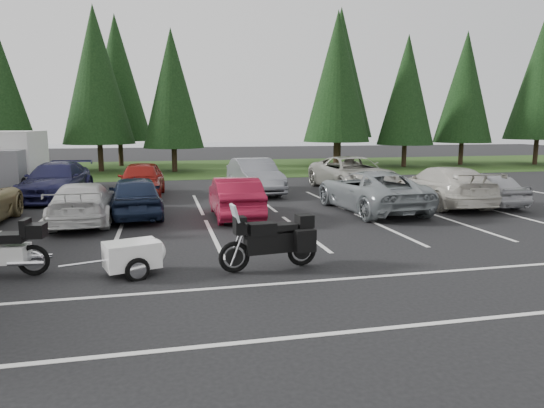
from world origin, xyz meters
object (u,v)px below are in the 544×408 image
(box_truck, at_px, (8,162))
(cargo_trailer, at_px, (132,258))
(car_near_8, at_px, (484,188))
(car_near_6, at_px, (370,191))
(car_far_4, at_px, (352,174))
(adventure_motorcycle, at_px, (269,235))
(car_near_5, at_px, (235,197))
(car_near_4, at_px, (135,196))
(car_far_2, at_px, (142,179))
(car_far_1, at_px, (56,181))
(car_far_3, at_px, (255,176))
(car_near_7, at_px, (443,186))
(car_near_3, at_px, (84,203))

(box_truck, height_order, cargo_trailer, box_truck)
(box_truck, relative_size, car_near_8, 1.40)
(box_truck, xyz_separation_m, car_near_6, (14.71, -8.46, -0.69))
(car_far_4, relative_size, adventure_motorcycle, 2.37)
(car_near_5, relative_size, car_near_6, 0.78)
(car_near_4, relative_size, car_far_2, 0.94)
(car_near_6, bearing_deg, car_far_1, -29.30)
(car_far_4, xyz_separation_m, adventure_motorcycle, (-6.87, -12.01, -0.06))
(car_near_8, bearing_deg, car_far_3, -33.12)
(car_near_5, relative_size, car_near_7, 0.79)
(car_near_4, distance_m, car_far_4, 11.17)
(car_far_3, bearing_deg, car_near_5, -111.40)
(adventure_motorcycle, bearing_deg, car_near_4, 107.29)
(car_far_1, distance_m, car_far_4, 13.61)
(car_near_4, xyz_separation_m, cargo_trailer, (0.24, -6.92, -0.37))
(car_near_8, height_order, car_far_1, car_far_1)
(box_truck, height_order, car_near_8, box_truck)
(adventure_motorcycle, bearing_deg, car_near_5, 81.48)
(car_far_1, relative_size, car_far_3, 1.10)
(car_far_2, bearing_deg, car_near_5, -56.11)
(car_near_6, relative_size, adventure_motorcycle, 2.17)
(car_near_4, bearing_deg, car_far_3, -140.36)
(car_near_6, xyz_separation_m, car_far_2, (-8.49, 5.56, 0.03))
(car_near_6, height_order, car_near_7, car_near_7)
(car_far_1, height_order, car_far_4, car_far_4)
(car_near_8, relative_size, car_far_4, 0.67)
(box_truck, distance_m, cargo_trailer, 16.10)
(car_far_3, bearing_deg, car_far_4, -5.79)
(car_near_3, bearing_deg, cargo_trailer, 105.53)
(car_near_5, height_order, car_near_8, car_near_5)
(car_near_8, bearing_deg, car_near_6, 2.45)
(car_near_8, height_order, cargo_trailer, car_near_8)
(box_truck, height_order, car_far_2, box_truck)
(car_near_7, xyz_separation_m, adventure_motorcycle, (-8.74, -7.05, -0.01))
(car_near_6, bearing_deg, box_truck, -33.72)
(car_near_7, xyz_separation_m, car_far_4, (-1.87, 4.96, 0.05))
(car_near_6, distance_m, adventure_motorcycle, 8.40)
(car_near_7, bearing_deg, car_far_3, -33.02)
(box_truck, relative_size, car_near_3, 1.21)
(car_near_3, relative_size, car_far_3, 0.94)
(car_near_8, relative_size, cargo_trailer, 2.49)
(car_near_3, height_order, car_near_5, car_near_5)
(car_far_1, xyz_separation_m, cargo_trailer, (3.79, -12.02, -0.42))
(car_near_3, relative_size, car_near_5, 1.08)
(car_near_8, bearing_deg, car_far_2, -21.50)
(car_near_3, height_order, car_near_8, car_near_8)
(car_near_8, bearing_deg, box_truck, -22.55)
(cargo_trailer, bearing_deg, car_far_3, 49.94)
(car_near_3, xyz_separation_m, car_near_8, (15.12, 0.28, 0.01))
(car_far_1, bearing_deg, car_far_2, 2.59)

